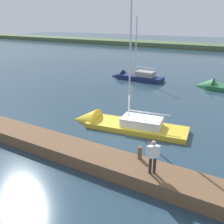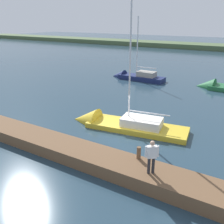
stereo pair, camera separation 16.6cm
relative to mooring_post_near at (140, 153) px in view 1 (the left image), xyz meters
name	(u,v)px [view 1 (the left image)]	position (x,y,z in m)	size (l,w,h in m)	color
ground_plane	(127,134)	(2.50, -3.50, -1.03)	(200.00, 200.00, 0.00)	#263D4C
dock_pier	(92,157)	(2.50, 0.67, -0.68)	(24.99, 1.92, 0.71)	brown
mooring_post_near	(140,153)	(0.00, 0.00, 0.00)	(0.21, 0.21, 0.65)	brown
sailboat_far_right	(133,78)	(9.20, -18.49, -0.84)	(7.25, 2.11, 8.55)	navy
sailboat_mid_channel	(115,125)	(3.83, -4.28, -0.92)	(8.82, 3.36, 9.59)	gold
person_on_dock	(153,155)	(-1.02, 0.88, 0.63)	(0.54, 0.44, 1.66)	#28282D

